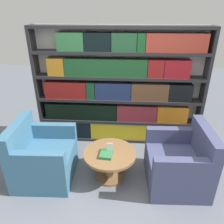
{
  "coord_description": "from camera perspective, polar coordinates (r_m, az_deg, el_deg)",
  "views": [
    {
      "loc": [
        0.13,
        -2.3,
        2.35
      ],
      "look_at": [
        -0.08,
        0.72,
        0.87
      ],
      "focal_mm": 35.0,
      "sensor_mm": 36.0,
      "label": 1
    }
  ],
  "objects": [
    {
      "name": "stray_book",
      "position": [
        3.13,
        -1.51,
        -10.83
      ],
      "size": [
        0.19,
        0.25,
        0.04
      ],
      "color": "#2D703D",
      "rests_on": "coffee_table"
    },
    {
      "name": "coffee_table",
      "position": [
        3.27,
        -0.59,
        -12.35
      ],
      "size": [
        0.77,
        0.77,
        0.45
      ],
      "color": "brown",
      "rests_on": "ground_plane"
    },
    {
      "name": "bookshelf",
      "position": [
        3.9,
        2.01,
        5.65
      ],
      "size": [
        2.95,
        0.3,
        2.08
      ],
      "color": "silver",
      "rests_on": "ground_plane"
    },
    {
      "name": "ground_plane",
      "position": [
        3.29,
        0.61,
        -19.55
      ],
      "size": [
        14.0,
        14.0,
        0.0
      ],
      "primitive_type": "plane",
      "color": "slate"
    },
    {
      "name": "table_sign",
      "position": [
        3.15,
        -0.61,
        -9.52
      ],
      "size": [
        0.09,
        0.06,
        0.16
      ],
      "color": "black",
      "rests_on": "coffee_table"
    },
    {
      "name": "armchair_left",
      "position": [
        3.45,
        -17.64,
        -11.46
      ],
      "size": [
        0.84,
        0.89,
        0.9
      ],
      "rotation": [
        0.0,
        0.0,
        1.61
      ],
      "color": "#386684",
      "rests_on": "ground_plane"
    },
    {
      "name": "armchair_right",
      "position": [
        3.33,
        17.12,
        -12.94
      ],
      "size": [
        0.84,
        0.89,
        0.9
      ],
      "rotation": [
        0.0,
        0.0,
        -1.53
      ],
      "color": "#42476B",
      "rests_on": "ground_plane"
    }
  ]
}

